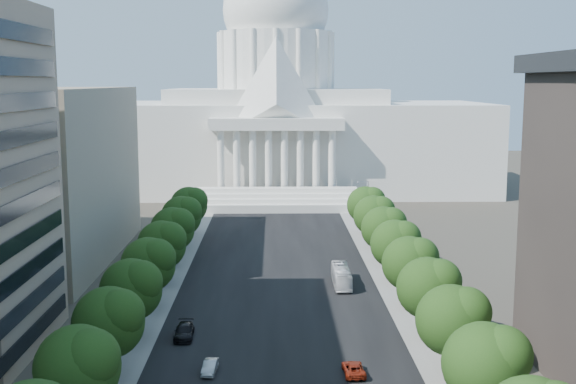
{
  "coord_description": "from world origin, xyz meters",
  "views": [
    {
      "loc": [
        -0.67,
        -24.67,
        31.04
      ],
      "look_at": [
        1.47,
        83.42,
        14.47
      ],
      "focal_mm": 45.0,
      "sensor_mm": 36.0,
      "label": 1
    }
  ],
  "objects": [
    {
      "name": "road_asphalt",
      "position": [
        0.0,
        90.0,
        0.0
      ],
      "size": [
        30.0,
        260.0,
        0.01
      ],
      "primitive_type": "cube",
      "color": "black",
      "rests_on": "ground"
    },
    {
      "name": "sidewalk_left",
      "position": [
        -19.0,
        90.0,
        0.0
      ],
      "size": [
        8.0,
        260.0,
        0.02
      ],
      "primitive_type": "cube",
      "color": "gray",
      "rests_on": "ground"
    },
    {
      "name": "sidewalk_right",
      "position": [
        19.0,
        90.0,
        0.0
      ],
      "size": [
        8.0,
        260.0,
        0.02
      ],
      "primitive_type": "cube",
      "color": "gray",
      "rests_on": "ground"
    },
    {
      "name": "capitol",
      "position": [
        0.0,
        184.89,
        20.01
      ],
      "size": [
        120.0,
        56.0,
        73.0
      ],
      "color": "white",
      "rests_on": "ground"
    },
    {
      "name": "office_block_left_far",
      "position": [
        -48.0,
        100.0,
        15.0
      ],
      "size": [
        38.0,
        52.0,
        30.0
      ],
      "primitive_type": "cube",
      "color": "gray",
      "rests_on": "ground"
    },
    {
      "name": "tree_l_c",
      "position": [
        -17.66,
        35.81,
        6.45
      ],
      "size": [
        7.79,
        7.6,
        9.97
      ],
      "color": "#33261C",
      "rests_on": "ground"
    },
    {
      "name": "tree_l_d",
      "position": [
        -17.66,
        47.81,
        6.45
      ],
      "size": [
        7.79,
        7.6,
        9.97
      ],
      "color": "#33261C",
      "rests_on": "ground"
    },
    {
      "name": "tree_l_e",
      "position": [
        -17.66,
        59.81,
        6.45
      ],
      "size": [
        7.79,
        7.6,
        9.97
      ],
      "color": "#33261C",
      "rests_on": "ground"
    },
    {
      "name": "tree_l_f",
      "position": [
        -17.66,
        71.81,
        6.45
      ],
      "size": [
        7.79,
        7.6,
        9.97
      ],
      "color": "#33261C",
      "rests_on": "ground"
    },
    {
      "name": "tree_l_g",
      "position": [
        -17.66,
        83.81,
        6.45
      ],
      "size": [
        7.79,
        7.6,
        9.97
      ],
      "color": "#33261C",
      "rests_on": "ground"
    },
    {
      "name": "tree_l_h",
      "position": [
        -17.66,
        95.81,
        6.45
      ],
      "size": [
        7.79,
        7.6,
        9.97
      ],
      "color": "#33261C",
      "rests_on": "ground"
    },
    {
      "name": "tree_l_i",
      "position": [
        -17.66,
        107.81,
        6.45
      ],
      "size": [
        7.79,
        7.6,
        9.97
      ],
      "color": "#33261C",
      "rests_on": "ground"
    },
    {
      "name": "tree_l_j",
      "position": [
        -17.66,
        119.81,
        6.45
      ],
      "size": [
        7.79,
        7.6,
        9.97
      ],
      "color": "#33261C",
      "rests_on": "ground"
    },
    {
      "name": "tree_r_c",
      "position": [
        18.34,
        35.81,
        6.45
      ],
      "size": [
        7.79,
        7.6,
        9.97
      ],
      "color": "#33261C",
      "rests_on": "ground"
    },
    {
      "name": "tree_r_d",
      "position": [
        18.34,
        47.81,
        6.45
      ],
      "size": [
        7.79,
        7.6,
        9.97
      ],
      "color": "#33261C",
      "rests_on": "ground"
    },
    {
      "name": "tree_r_e",
      "position": [
        18.34,
        59.81,
        6.45
      ],
      "size": [
        7.79,
        7.6,
        9.97
      ],
      "color": "#33261C",
      "rests_on": "ground"
    },
    {
      "name": "tree_r_f",
      "position": [
        18.34,
        71.81,
        6.45
      ],
      "size": [
        7.79,
        7.6,
        9.97
      ],
      "color": "#33261C",
      "rests_on": "ground"
    },
    {
      "name": "tree_r_g",
      "position": [
        18.34,
        83.81,
        6.45
      ],
      "size": [
        7.79,
        7.6,
        9.97
      ],
      "color": "#33261C",
      "rests_on": "ground"
    },
    {
      "name": "tree_r_h",
      "position": [
        18.34,
        95.81,
        6.45
      ],
      "size": [
        7.79,
        7.6,
        9.97
      ],
      "color": "#33261C",
      "rests_on": "ground"
    },
    {
      "name": "tree_r_i",
      "position": [
        18.34,
        107.81,
        6.45
      ],
      "size": [
        7.79,
        7.6,
        9.97
      ],
      "color": "#33261C",
      "rests_on": "ground"
    },
    {
      "name": "tree_r_j",
      "position": [
        18.34,
        119.81,
        6.45
      ],
      "size": [
        7.79,
        7.6,
        9.97
      ],
      "color": "#33261C",
      "rests_on": "ground"
    },
    {
      "name": "streetlight_b",
      "position": [
        19.9,
        35.0,
        5.82
      ],
      "size": [
        2.61,
        0.44,
        9.0
      ],
      "color": "gray",
      "rests_on": "ground"
    },
    {
      "name": "streetlight_c",
      "position": [
        19.9,
        60.0,
        5.82
      ],
      "size": [
        2.61,
        0.44,
        9.0
      ],
      "color": "gray",
      "rests_on": "ground"
    },
    {
      "name": "streetlight_d",
      "position": [
        19.9,
        85.0,
        5.82
      ],
      "size": [
        2.61,
        0.44,
        9.0
      ],
      "color": "gray",
      "rests_on": "ground"
    },
    {
      "name": "streetlight_e",
      "position": [
        19.9,
        110.0,
        5.82
      ],
      "size": [
        2.61,
        0.44,
        9.0
      ],
      "color": "gray",
      "rests_on": "ground"
    },
    {
      "name": "streetlight_f",
      "position": [
        19.9,
        135.0,
        5.82
      ],
      "size": [
        2.61,
        0.44,
        9.0
      ],
      "color": "gray",
      "rests_on": "ground"
    },
    {
      "name": "car_silver",
      "position": [
        -7.61,
        49.27,
        0.65
      ],
      "size": [
        1.7,
        4.07,
        1.31
      ],
      "primitive_type": "imported",
      "rotation": [
        0.0,
        0.0,
        -0.08
      ],
      "color": "#AFB1B7",
      "rests_on": "ground"
    },
    {
      "name": "car_red",
      "position": [
        7.79,
        48.46,
        0.65
      ],
      "size": [
        2.36,
        4.75,
        1.29
      ],
      "primitive_type": "imported",
      "rotation": [
        0.0,
        0.0,
        3.19
      ],
      "color": "maroon",
      "rests_on": "ground"
    },
    {
      "name": "car_dark_b",
      "position": [
        -11.7,
        60.05,
        0.8
      ],
      "size": [
        2.38,
        5.59,
        1.61
      ],
      "primitive_type": "imported",
      "rotation": [
        0.0,
        0.0,
        0.02
      ],
      "color": "black",
      "rests_on": "ground"
    },
    {
      "name": "city_bus",
      "position": [
        9.67,
        82.73,
        1.45
      ],
      "size": [
        2.53,
        10.44,
        2.9
      ],
      "primitive_type": "imported",
      "rotation": [
        0.0,
        0.0,
        -0.01
      ],
      "color": "silver",
      "rests_on": "ground"
    }
  ]
}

